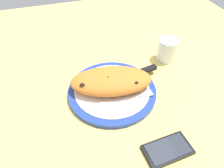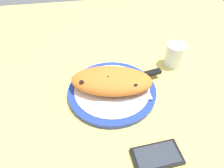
{
  "view_description": "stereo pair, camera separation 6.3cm",
  "coord_description": "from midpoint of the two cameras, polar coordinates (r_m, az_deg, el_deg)",
  "views": [
    {
      "loc": [
        -13.68,
        -43.26,
        47.38
      ],
      "look_at": [
        0.0,
        0.0,
        3.79
      ],
      "focal_mm": 33.05,
      "sensor_mm": 36.0,
      "label": 1
    },
    {
      "loc": [
        -7.58,
        -44.74,
        47.38
      ],
      "look_at": [
        0.0,
        0.0,
        3.79
      ],
      "focal_mm": 33.05,
      "sensor_mm": 36.0,
      "label": 2
    }
  ],
  "objects": [
    {
      "name": "ground_plane",
      "position": [
        0.67,
        -2.7,
        -3.41
      ],
      "size": [
        150.0,
        150.0,
        3.0
      ],
      "primitive_type": "cube",
      "color": "#EACC60"
    },
    {
      "name": "plate",
      "position": [
        0.65,
        -2.77,
        -2.0
      ],
      "size": [
        27.7,
        27.7,
        1.79
      ],
      "color": "#233D99",
      "rests_on": "ground_plane"
    },
    {
      "name": "calzone",
      "position": [
        0.63,
        -3.49,
        0.73
      ],
      "size": [
        27.01,
        17.52,
        5.39
      ],
      "color": "orange",
      "rests_on": "plate"
    },
    {
      "name": "fork",
      "position": [
        0.61,
        2.49,
        -3.81
      ],
      "size": [
        16.65,
        2.27,
        0.4
      ],
      "color": "silver",
      "rests_on": "plate"
    },
    {
      "name": "knife",
      "position": [
        0.68,
        3.6,
        2.47
      ],
      "size": [
        24.95,
        6.46,
        1.2
      ],
      "color": "silver",
      "rests_on": "plate"
    },
    {
      "name": "smartphone",
      "position": [
        0.54,
        11.8,
        -17.55
      ],
      "size": [
        12.24,
        7.37,
        1.16
      ],
      "color": "black",
      "rests_on": "ground_plane"
    },
    {
      "name": "water_glass",
      "position": [
        0.79,
        12.66,
        8.76
      ],
      "size": [
        6.92,
        6.92,
        8.1
      ],
      "color": "silver",
      "rests_on": "ground_plane"
    }
  ]
}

